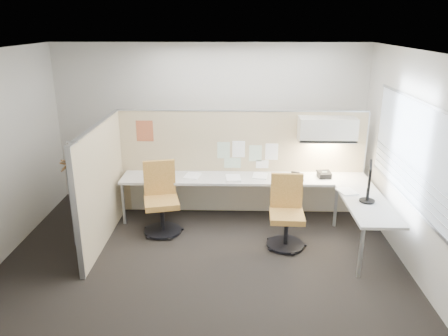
{
  "coord_description": "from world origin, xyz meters",
  "views": [
    {
      "loc": [
        0.43,
        -5.4,
        3.15
      ],
      "look_at": [
        0.28,
        0.8,
        1.05
      ],
      "focal_mm": 35.0,
      "sensor_mm": 36.0,
      "label": 1
    }
  ],
  "objects_px": {
    "desk": "(265,188)",
    "chair_left": "(161,201)",
    "phone": "(324,175)",
    "monitor": "(369,181)",
    "chair_right": "(286,214)"
  },
  "relations": [
    {
      "from": "monitor",
      "to": "phone",
      "type": "height_order",
      "value": "monitor"
    },
    {
      "from": "desk",
      "to": "chair_right",
      "type": "bearing_deg",
      "value": -70.11
    },
    {
      "from": "chair_left",
      "to": "phone",
      "type": "bearing_deg",
      "value": -2.57
    },
    {
      "from": "desk",
      "to": "chair_left",
      "type": "bearing_deg",
      "value": -168.46
    },
    {
      "from": "phone",
      "to": "desk",
      "type": "bearing_deg",
      "value": -177.36
    },
    {
      "from": "chair_left",
      "to": "monitor",
      "type": "xyz_separation_m",
      "value": [
        3.0,
        -0.49,
        0.54
      ]
    },
    {
      "from": "chair_right",
      "to": "monitor",
      "type": "xyz_separation_m",
      "value": [
        1.11,
        -0.09,
        0.56
      ]
    },
    {
      "from": "monitor",
      "to": "chair_right",
      "type": "bearing_deg",
      "value": 102.39
    },
    {
      "from": "monitor",
      "to": "chair_left",
      "type": "bearing_deg",
      "value": 97.99
    },
    {
      "from": "chair_left",
      "to": "monitor",
      "type": "bearing_deg",
      "value": -22.7
    },
    {
      "from": "desk",
      "to": "chair_left",
      "type": "xyz_separation_m",
      "value": [
        -1.63,
        -0.33,
        -0.09
      ]
    },
    {
      "from": "desk",
      "to": "phone",
      "type": "height_order",
      "value": "phone"
    },
    {
      "from": "chair_left",
      "to": "phone",
      "type": "distance_m",
      "value": 2.64
    },
    {
      "from": "chair_left",
      "to": "monitor",
      "type": "distance_m",
      "value": 3.08
    },
    {
      "from": "chair_right",
      "to": "monitor",
      "type": "height_order",
      "value": "monitor"
    }
  ]
}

